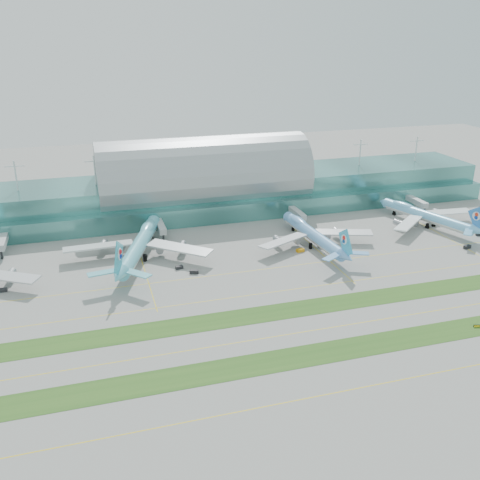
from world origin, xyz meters
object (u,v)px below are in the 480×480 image
object	(u,v)px
terminal	(204,187)
airliner_c	(312,234)
airliner_b	(140,243)
airliner_d	(425,215)
taxiway_sign_east	(477,326)

from	to	relation	value
terminal	airliner_c	world-z (taller)	terminal
terminal	airliner_b	size ratio (longest dim) A/B	4.44
airliner_c	airliner_d	distance (m)	70.68
airliner_d	terminal	bearing A→B (deg)	133.88
terminal	airliner_c	xyz separation A→B (m)	(38.58, -68.23, -8.33)
airliner_c	airliner_d	bearing A→B (deg)	3.63
airliner_c	airliner_b	bearing A→B (deg)	170.19
airliner_d	taxiway_sign_east	xyz separation A→B (m)	(-45.25, -98.05, -5.32)
airliner_c	airliner_d	xyz separation A→B (m)	(70.11, 8.94, -0.09)
terminal	airliner_c	bearing A→B (deg)	-60.51
airliner_b	taxiway_sign_east	world-z (taller)	airliner_b
terminal	airliner_b	distance (m)	74.31
airliner_c	airliner_d	size ratio (longest dim) A/B	1.04
terminal	airliner_d	bearing A→B (deg)	-28.61
airliner_c	terminal	bearing A→B (deg)	115.85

